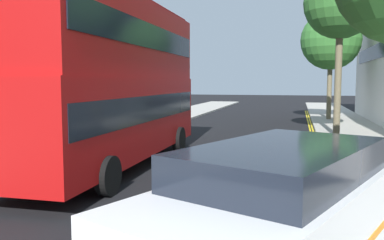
% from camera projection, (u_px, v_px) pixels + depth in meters
% --- Properties ---
extents(sidewalk_right, '(4.00, 80.00, 0.14)m').
position_uv_depth(sidewalk_right, '(379.00, 157.00, 15.17)').
color(sidewalk_right, '#ADA89E').
rests_on(sidewalk_right, ground).
extents(sidewalk_left, '(4.00, 80.00, 0.14)m').
position_uv_depth(sidewalk_left, '(72.00, 144.00, 18.46)').
color(sidewalk_left, '#ADA89E').
rests_on(sidewalk_left, ground).
extents(kerb_line_outer, '(0.10, 56.00, 0.01)m').
position_uv_depth(kerb_line_outer, '(324.00, 167.00, 13.78)').
color(kerb_line_outer, yellow).
rests_on(kerb_line_outer, ground).
extents(kerb_line_inner, '(0.10, 56.00, 0.01)m').
position_uv_depth(kerb_line_inner, '(319.00, 167.00, 13.82)').
color(kerb_line_inner, yellow).
rests_on(kerb_line_inner, ground).
extents(double_decker_bus_away, '(2.92, 10.84, 5.64)m').
position_uv_depth(double_decker_bus_away, '(116.00, 78.00, 13.55)').
color(double_decker_bus_away, '#B20F0F').
rests_on(double_decker_bus_away, ground).
extents(taxi_minivan, '(3.57, 5.16, 2.12)m').
position_uv_depth(taxi_minivan, '(274.00, 232.00, 4.93)').
color(taxi_minivan, white).
rests_on(taxi_minivan, ground).
extents(street_tree_near, '(3.65, 3.65, 8.59)m').
position_uv_depth(street_tree_near, '(341.00, 3.00, 20.23)').
color(street_tree_near, '#6B6047').
rests_on(street_tree_near, sidewalk_right).
extents(street_tree_mid, '(4.36, 4.36, 8.02)m').
position_uv_depth(street_tree_mid, '(331.00, 40.00, 29.60)').
color(street_tree_mid, '#6B6047').
rests_on(street_tree_mid, sidewalk_right).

